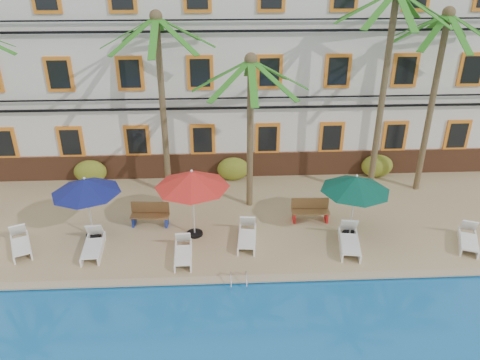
{
  "coord_description": "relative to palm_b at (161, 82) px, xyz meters",
  "views": [
    {
      "loc": [
        -0.75,
        -13.22,
        10.1
      ],
      "look_at": [
        0.03,
        3.0,
        2.0
      ],
      "focal_mm": 35.0,
      "sensor_mm": 36.0,
      "label": 1
    }
  ],
  "objects": [
    {
      "name": "ground",
      "position": [
        3.02,
        -5.36,
        -5.27
      ],
      "size": [
        100.0,
        100.0,
        0.0
      ],
      "primitive_type": "plane",
      "color": "#384C23",
      "rests_on": "ground"
    },
    {
      "name": "pool_deck",
      "position": [
        3.02,
        -0.36,
        -5.14
      ],
      "size": [
        30.0,
        12.0,
        0.25
      ],
      "primitive_type": "cube",
      "color": "tan",
      "rests_on": "ground"
    },
    {
      "name": "pool_coping",
      "position": [
        3.02,
        -6.26,
        -4.99
      ],
      "size": [
        30.0,
        0.35,
        0.06
      ],
      "primitive_type": "cube",
      "color": "tan",
      "rests_on": "pool_deck"
    },
    {
      "name": "hotel_building",
      "position": [
        3.02,
        4.62,
        0.1
      ],
      "size": [
        25.4,
        6.44,
        10.22
      ],
      "color": "silver",
      "rests_on": "pool_deck"
    },
    {
      "name": "palm_b",
      "position": [
        0.0,
        0.0,
        0.0
      ],
      "size": [
        4.44,
        4.44,
        7.78
      ],
      "color": "brown",
      "rests_on": "pool_deck"
    },
    {
      "name": "palm_c",
      "position": [
        3.51,
        -1.2,
        -0.81
      ],
      "size": [
        4.44,
        4.44,
        6.4
      ],
      "color": "brown",
      "rests_on": "pool_deck"
    },
    {
      "name": "palm_d",
      "position": [
        8.87,
        -0.61,
        0.53
      ],
      "size": [
        4.44,
        4.44,
        8.72
      ],
      "color": "brown",
      "rests_on": "pool_deck"
    },
    {
      "name": "palm_e",
      "position": [
        11.19,
        -0.09,
        0.04
      ],
      "size": [
        4.44,
        4.44,
        7.85
      ],
      "color": "brown",
      "rests_on": "pool_deck"
    },
    {
      "name": "shrub_left",
      "position": [
        -3.71,
        1.24,
        -4.47
      ],
      "size": [
        1.5,
        0.9,
        1.1
      ],
      "primitive_type": "ellipsoid",
      "color": "#2A611B",
      "rests_on": "pool_deck"
    },
    {
      "name": "shrub_mid",
      "position": [
        2.91,
        1.24,
        -4.47
      ],
      "size": [
        1.5,
        0.9,
        1.1
      ],
      "primitive_type": "ellipsoid",
      "color": "#2A611B",
      "rests_on": "pool_deck"
    },
    {
      "name": "shrub_right",
      "position": [
        9.75,
        1.24,
        -4.47
      ],
      "size": [
        1.5,
        0.9,
        1.1
      ],
      "primitive_type": "ellipsoid",
      "color": "#2A611B",
      "rests_on": "pool_deck"
    },
    {
      "name": "umbrella_blue",
      "position": [
        -2.57,
        -3.39,
        -2.87
      ],
      "size": [
        2.52,
        2.52,
        2.52
      ],
      "color": "black",
      "rests_on": "pool_deck"
    },
    {
      "name": "umbrella_red",
      "position": [
        1.27,
        -3.45,
        -2.67
      ],
      "size": [
        2.75,
        2.75,
        2.75
      ],
      "color": "black",
      "rests_on": "pool_deck"
    },
    {
      "name": "umbrella_green",
      "position": [
        7.18,
        -3.75,
        -2.83
      ],
      "size": [
        2.56,
        2.56,
        2.56
      ],
      "color": "black",
      "rests_on": "pool_deck"
    },
    {
      "name": "lounger_a",
      "position": [
        -4.99,
        -4.12,
        -4.75
      ],
      "size": [
        1.27,
        1.83,
        0.82
      ],
      "color": "white",
      "rests_on": "pool_deck"
    },
    {
      "name": "lounger_b",
      "position": [
        -2.33,
        -4.36,
        -4.74
      ],
      "size": [
        0.77,
        1.84,
        0.85
      ],
      "color": "white",
      "rests_on": "pool_deck"
    },
    {
      "name": "lounger_c",
      "position": [
        0.93,
        -4.92,
        -4.76
      ],
      "size": [
        0.66,
        1.7,
        0.79
      ],
      "color": "white",
      "rests_on": "pool_deck"
    },
    {
      "name": "lounger_d",
      "position": [
        3.24,
        -4.02,
        -4.74
      ],
      "size": [
        0.82,
        1.85,
        0.85
      ],
      "color": "white",
      "rests_on": "pool_deck"
    },
    {
      "name": "lounger_e",
      "position": [
        6.94,
        -4.56,
        -4.73
      ],
      "size": [
        1.0,
        2.0,
        0.9
      ],
      "color": "white",
      "rests_on": "pool_deck"
    },
    {
      "name": "lounger_f",
      "position": [
        11.35,
        -4.62,
        -4.76
      ],
      "size": [
        1.23,
        1.82,
        0.81
      ],
      "color": "white",
      "rests_on": "pool_deck"
    },
    {
      "name": "bench_left",
      "position": [
        -0.49,
        -2.6,
        -4.55
      ],
      "size": [
        1.53,
        0.59,
        0.93
      ],
      "color": "olive",
      "rests_on": "pool_deck"
    },
    {
      "name": "bench_right",
      "position": [
        5.85,
        -2.58,
        -4.55
      ],
      "size": [
        1.51,
        0.52,
        0.93
      ],
      "color": "olive",
      "rests_on": "pool_deck"
    },
    {
      "name": "pool_ladder",
      "position": [
        2.81,
        -6.36,
        -5.02
      ],
      "size": [
        0.54,
        0.74,
        0.74
      ],
      "color": "silver",
      "rests_on": "ground"
    }
  ]
}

